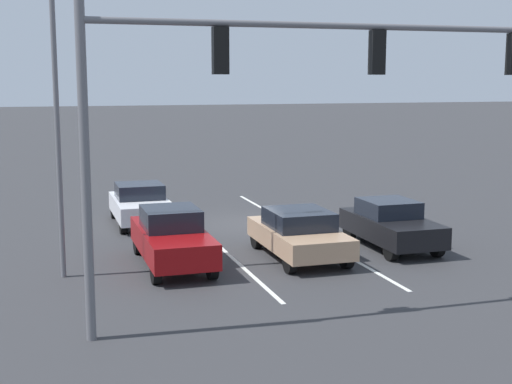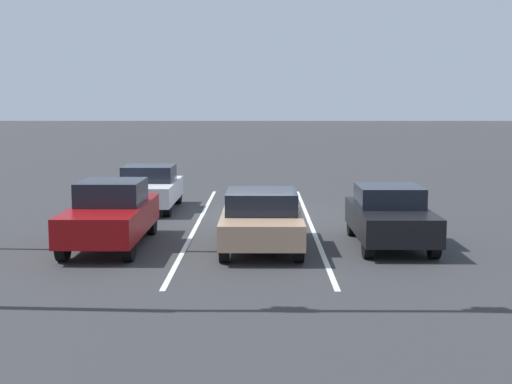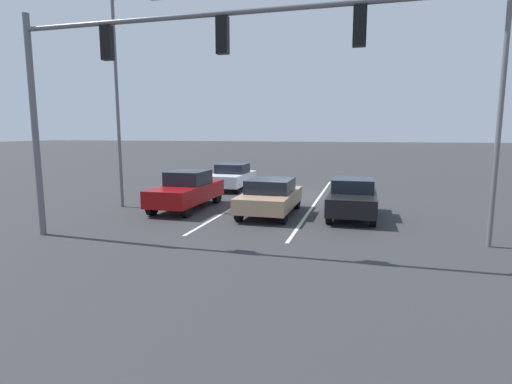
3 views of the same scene
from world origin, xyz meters
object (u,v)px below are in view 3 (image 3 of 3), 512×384
object	(u,v)px
car_black_leftlane_front	(353,198)
car_white_rightlane_second	(232,177)
car_maroon_rightlane_front	(187,190)
car_tan_midlane_front	(270,196)
street_lamp_left_shoulder	(496,56)
street_lamp_right_shoulder	(121,89)
traffic_signal_gantry	(148,66)

from	to	relation	value
car_black_leftlane_front	car_white_rightlane_second	xyz separation A→B (m)	(6.97, -6.01, -0.02)
car_white_rightlane_second	car_maroon_rightlane_front	bearing A→B (deg)	90.24
car_tan_midlane_front	street_lamp_left_shoulder	xyz separation A→B (m)	(-6.93, 2.85, 4.59)
street_lamp_right_shoulder	car_black_leftlane_front	bearing A→B (deg)	-177.32
car_black_leftlane_front	traffic_signal_gantry	world-z (taller)	traffic_signal_gantry
car_tan_midlane_front	car_maroon_rightlane_front	distance (m)	3.75
car_black_leftlane_front	traffic_signal_gantry	bearing A→B (deg)	44.05
traffic_signal_gantry	street_lamp_right_shoulder	distance (m)	6.45
car_black_leftlane_front	street_lamp_right_shoulder	world-z (taller)	street_lamp_right_shoulder
car_tan_midlane_front	street_lamp_right_shoulder	size ratio (longest dim) A/B	0.48
car_tan_midlane_front	car_maroon_rightlane_front	xyz separation A→B (m)	(3.74, -0.24, 0.07)
street_lamp_right_shoulder	street_lamp_left_shoulder	world-z (taller)	street_lamp_left_shoulder
car_black_leftlane_front	traffic_signal_gantry	distance (m)	8.93
car_maroon_rightlane_front	street_lamp_left_shoulder	distance (m)	12.00
car_maroon_rightlane_front	traffic_signal_gantry	distance (m)	6.96
car_tan_midlane_front	car_white_rightlane_second	bearing A→B (deg)	-59.42
street_lamp_right_shoulder	traffic_signal_gantry	bearing A→B (deg)	129.82
car_black_leftlane_front	car_tan_midlane_front	world-z (taller)	car_black_leftlane_front
car_black_leftlane_front	car_white_rightlane_second	distance (m)	9.21
car_black_leftlane_front	street_lamp_left_shoulder	size ratio (longest dim) A/B	0.43
car_tan_midlane_front	street_lamp_left_shoulder	bearing A→B (deg)	157.64
car_white_rightlane_second	traffic_signal_gantry	world-z (taller)	traffic_signal_gantry
car_white_rightlane_second	car_tan_midlane_front	bearing A→B (deg)	120.58
street_lamp_left_shoulder	car_tan_midlane_front	bearing A→B (deg)	-22.36
car_black_leftlane_front	street_lamp_left_shoulder	bearing A→B (deg)	139.18
car_maroon_rightlane_front	car_tan_midlane_front	bearing A→B (deg)	176.27
car_tan_midlane_front	street_lamp_right_shoulder	bearing A→B (deg)	0.77
street_lamp_left_shoulder	traffic_signal_gantry	bearing A→B (deg)	13.22
street_lamp_right_shoulder	street_lamp_left_shoulder	size ratio (longest dim) A/B	0.95
car_maroon_rightlane_front	traffic_signal_gantry	bearing A→B (deg)	104.43
traffic_signal_gantry	car_tan_midlane_front	bearing A→B (deg)	-115.31
car_maroon_rightlane_front	car_white_rightlane_second	size ratio (longest dim) A/B	1.13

